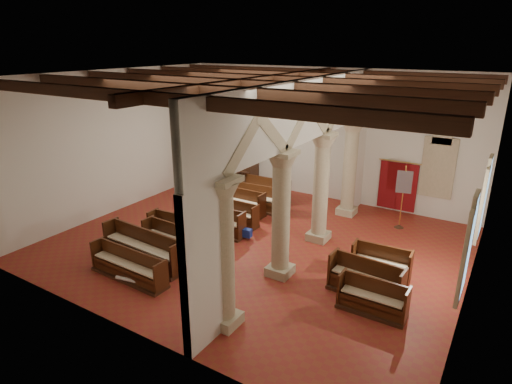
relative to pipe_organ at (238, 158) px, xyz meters
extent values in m
plane|color=maroon|center=(4.50, -5.50, -1.37)|extent=(14.00, 14.00, 0.00)
plane|color=black|center=(4.50, -5.50, 4.63)|extent=(14.00, 14.00, 0.00)
cube|color=silver|center=(4.50, 0.50, 1.63)|extent=(14.00, 0.02, 6.00)
cube|color=silver|center=(4.50, -11.50, 1.63)|extent=(14.00, 0.02, 6.00)
cube|color=silver|center=(-2.50, -5.50, 1.63)|extent=(0.02, 12.00, 6.00)
cube|color=silver|center=(11.50, -5.50, 1.63)|extent=(0.02, 12.00, 6.00)
cube|color=tan|center=(6.30, -10.00, -1.22)|extent=(0.75, 0.75, 0.30)
cylinder|color=tan|center=(6.30, -10.00, 0.58)|extent=(0.56, 0.56, 3.30)
cube|color=tan|center=(6.30, -7.00, -1.22)|extent=(0.75, 0.75, 0.30)
cylinder|color=tan|center=(6.30, -7.00, 0.58)|extent=(0.56, 0.56, 3.30)
cube|color=tan|center=(6.30, -4.00, -1.22)|extent=(0.75, 0.75, 0.30)
cylinder|color=tan|center=(6.30, -4.00, 0.58)|extent=(0.56, 0.56, 3.30)
cube|color=tan|center=(6.30, -1.00, -1.22)|extent=(0.75, 0.75, 0.30)
cylinder|color=tan|center=(6.30, -1.00, 0.58)|extent=(0.56, 0.56, 3.30)
cube|color=silver|center=(6.30, -5.50, 3.66)|extent=(0.25, 11.90, 1.93)
cube|color=#2F6A51|center=(11.48, -7.00, 0.83)|extent=(0.03, 1.00, 2.20)
cube|color=#2F6A51|center=(11.48, -3.00, 0.83)|extent=(0.03, 1.00, 2.20)
cube|color=#2F6A51|center=(9.50, 0.48, 0.83)|extent=(1.00, 0.03, 2.20)
cube|color=#3C2013|center=(0.00, 0.00, -0.47)|extent=(2.00, 0.80, 1.80)
cube|color=#3C2013|center=(0.00, 0.00, 0.53)|extent=(2.10, 0.85, 0.20)
cube|color=#351E11|center=(1.24, -1.45, -1.32)|extent=(0.56, 0.56, 0.11)
cube|color=#351E11|center=(1.24, -1.45, -0.77)|extent=(0.27, 0.27, 1.19)
cube|color=#351E11|center=(1.24, -1.54, -0.12)|extent=(0.61, 0.51, 0.21)
cube|color=maroon|center=(8.00, 0.42, -0.22)|extent=(1.60, 0.06, 2.10)
cylinder|color=gold|center=(8.00, 0.40, 0.88)|extent=(1.80, 0.04, 0.04)
cone|color=#3C2013|center=(8.60, -1.26, -1.31)|extent=(0.38, 0.38, 0.13)
cylinder|color=gold|center=(8.60, -1.26, -0.09)|extent=(0.04, 0.04, 2.56)
cylinder|color=gold|center=(8.60, -1.26, 1.08)|extent=(0.21, 0.73, 0.03)
cube|color=#161E4E|center=(8.60, -1.28, 0.55)|extent=(0.57, 0.16, 0.91)
cube|color=navy|center=(3.14, -9.40, -1.13)|extent=(0.34, 0.31, 0.28)
cube|color=#151D95|center=(2.77, -8.16, -1.11)|extent=(0.34, 0.29, 0.31)
cube|color=navy|center=(4.01, -5.37, -1.12)|extent=(0.34, 0.29, 0.31)
cylinder|color=white|center=(2.76, -9.94, -1.21)|extent=(1.13, 0.32, 0.11)
cylinder|color=white|center=(2.43, -9.45, -1.21)|extent=(1.07, 0.42, 0.11)
cube|color=#3C2013|center=(2.40, -9.72, -1.32)|extent=(2.93, 0.73, 0.09)
cube|color=#49280F|center=(2.40, -9.76, -1.07)|extent=(2.77, 0.45, 0.42)
cube|color=#49280F|center=(2.40, -9.55, -0.84)|extent=(2.76, 0.14, 0.88)
cube|color=#49280F|center=(0.98, -9.70, -0.84)|extent=(0.08, 0.56, 0.88)
cube|color=#49280F|center=(3.82, -9.70, -0.84)|extent=(0.08, 0.56, 0.88)
cube|color=beige|center=(2.40, -9.76, -0.84)|extent=(2.66, 0.41, 0.05)
cube|color=#3C2013|center=(2.02, -8.72, -1.32)|extent=(3.38, 0.97, 0.11)
cube|color=#3E210D|center=(2.02, -8.77, -1.01)|extent=(3.21, 0.63, 0.49)
cube|color=#3E210D|center=(2.02, -8.52, -0.74)|extent=(3.19, 0.27, 1.04)
cube|color=#3E210D|center=(0.38, -8.70, -0.74)|extent=(0.12, 0.66, 1.04)
cube|color=#3E210D|center=(3.65, -8.70, -0.74)|extent=(0.12, 0.66, 1.04)
cube|color=beige|center=(2.02, -8.77, -0.74)|extent=(3.08, 0.58, 0.05)
cube|color=#3C2013|center=(2.50, -7.70, -1.32)|extent=(2.67, 0.81, 0.10)
cube|color=#45190E|center=(2.50, -7.75, -1.04)|extent=(2.51, 0.50, 0.45)
cube|color=#45190E|center=(2.50, -7.51, -0.79)|extent=(2.50, 0.17, 0.96)
cube|color=#45190E|center=(1.21, -7.67, -0.79)|extent=(0.09, 0.61, 0.96)
cube|color=#45190E|center=(3.79, -7.67, -0.79)|extent=(0.09, 0.61, 0.96)
cube|color=beige|center=(2.50, -7.75, -0.79)|extent=(2.41, 0.46, 0.05)
cube|color=#3C2013|center=(2.30, -6.94, -1.32)|extent=(3.04, 0.90, 0.10)
cube|color=#3F230D|center=(2.30, -6.99, -1.04)|extent=(2.87, 0.59, 0.46)
cube|color=#3F230D|center=(2.30, -6.76, -0.79)|extent=(2.84, 0.26, 0.96)
cube|color=#3F230D|center=(0.84, -6.92, -0.79)|extent=(0.11, 0.61, 0.96)
cube|color=#3F230D|center=(3.76, -6.92, -0.79)|extent=(0.11, 0.61, 0.96)
cube|color=beige|center=(2.30, -6.99, -0.79)|extent=(2.75, 0.54, 0.05)
cube|color=#3C2013|center=(2.54, -5.57, -1.32)|extent=(2.71, 0.82, 0.10)
cube|color=#4D2110|center=(2.54, -5.62, -1.05)|extent=(2.55, 0.52, 0.45)
cube|color=#4D2110|center=(2.54, -5.39, -0.80)|extent=(2.53, 0.19, 0.94)
cube|color=#4D2110|center=(1.23, -5.55, -0.80)|extent=(0.10, 0.60, 0.94)
cube|color=#4D2110|center=(3.84, -5.55, -0.80)|extent=(0.10, 0.60, 0.94)
cube|color=beige|center=(2.54, -5.62, -0.80)|extent=(2.44, 0.47, 0.05)
cube|color=#3C2013|center=(2.54, -4.47, -1.32)|extent=(2.59, 0.67, 0.09)
cube|color=#3F160D|center=(2.54, -4.52, -1.07)|extent=(2.44, 0.39, 0.42)
cube|color=#3F160D|center=(2.54, -4.30, -0.83)|extent=(2.44, 0.08, 0.89)
cube|color=#3F160D|center=(1.28, -4.45, -0.83)|extent=(0.07, 0.56, 0.89)
cube|color=#3F160D|center=(3.80, -4.45, -0.83)|extent=(0.07, 0.56, 0.89)
cube|color=beige|center=(2.54, -4.52, -0.83)|extent=(2.34, 0.35, 0.05)
cube|color=#3C2013|center=(1.98, -3.39, -1.32)|extent=(3.02, 0.73, 0.10)
cube|color=#44180E|center=(1.98, -3.45, -1.04)|extent=(2.87, 0.42, 0.47)
cube|color=#44180E|center=(1.98, -3.21, -0.78)|extent=(2.87, 0.08, 0.98)
cube|color=#44180E|center=(0.51, -3.37, -0.78)|extent=(0.07, 0.62, 0.98)
cube|color=#44180E|center=(3.46, -3.37, -0.78)|extent=(0.07, 0.62, 0.98)
cube|color=beige|center=(1.98, -3.45, -0.78)|extent=(2.76, 0.38, 0.05)
cube|color=#3C2013|center=(2.52, -2.65, -1.32)|extent=(3.35, 0.96, 0.10)
cube|color=#42200E|center=(2.52, -2.70, -1.03)|extent=(3.18, 0.63, 0.47)
cube|color=#42200E|center=(2.52, -2.46, -0.77)|extent=(3.16, 0.29, 0.99)
cube|color=#42200E|center=(0.90, -2.63, -0.77)|extent=(0.12, 0.63, 0.99)
cube|color=#42200E|center=(4.14, -2.63, -0.77)|extent=(0.12, 0.63, 0.99)
cube|color=beige|center=(2.52, -2.70, -0.77)|extent=(3.05, 0.58, 0.05)
cube|color=#3C2013|center=(2.19, -1.50, -1.32)|extent=(2.98, 0.81, 0.11)
cube|color=#4A1A0F|center=(2.19, -1.55, -1.03)|extent=(2.83, 0.49, 0.48)
cube|color=#4A1A0F|center=(2.19, -1.31, -0.76)|extent=(2.82, 0.14, 1.01)
cube|color=#4A1A0F|center=(0.75, -1.48, -0.76)|extent=(0.09, 0.64, 1.01)
cube|color=#4A1A0F|center=(3.64, -1.48, -0.76)|extent=(0.09, 0.64, 1.01)
cube|color=beige|center=(2.19, -1.55, -0.76)|extent=(2.71, 0.44, 0.05)
cube|color=#3C2013|center=(9.42, -7.47, -1.32)|extent=(1.87, 0.66, 0.09)
cube|color=#4D1B10|center=(9.42, -7.52, -1.07)|extent=(1.72, 0.38, 0.42)
cube|color=#4D1B10|center=(9.42, -7.30, -0.83)|extent=(1.72, 0.07, 0.89)
cube|color=#4D1B10|center=(8.52, -7.45, -0.83)|extent=(0.07, 0.56, 0.89)
cube|color=#4D1B10|center=(10.32, -7.45, -0.83)|extent=(0.07, 0.56, 0.89)
cube|color=beige|center=(9.42, -7.52, -0.83)|extent=(1.65, 0.34, 0.05)
cube|color=#3C2013|center=(8.98, -6.73, -1.32)|extent=(2.21, 0.88, 0.11)
cube|color=#42220E|center=(8.98, -6.78, -1.03)|extent=(2.04, 0.55, 0.47)
cube|color=#42220E|center=(8.98, -6.54, -0.77)|extent=(2.01, 0.21, 1.00)
cube|color=#42220E|center=(7.93, -6.71, -0.77)|extent=(0.12, 0.63, 1.00)
cube|color=#42220E|center=(10.02, -6.71, -0.77)|extent=(0.12, 0.63, 1.00)
cube|color=beige|center=(8.98, -6.78, -0.77)|extent=(1.95, 0.51, 0.05)
cube|color=#3C2013|center=(9.08, -5.52, -1.32)|extent=(1.83, 0.80, 0.10)
cube|color=#4D2310|center=(9.08, -5.57, -1.04)|extent=(1.67, 0.49, 0.45)
cube|color=#4D2310|center=(9.08, -5.33, -0.79)|extent=(1.65, 0.16, 0.95)
cube|color=#4D2310|center=(8.21, -5.50, -0.79)|extent=(0.10, 0.61, 0.95)
cube|color=#4D2310|center=(9.94, -5.50, -0.79)|extent=(0.10, 0.61, 0.95)
cube|color=beige|center=(9.08, -5.57, -0.79)|extent=(1.60, 0.45, 0.05)
camera|label=1|loc=(11.98, -17.64, 5.66)|focal=30.00mm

